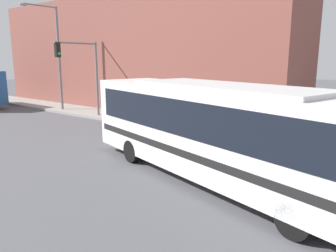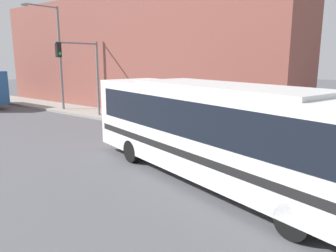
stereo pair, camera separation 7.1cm
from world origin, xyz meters
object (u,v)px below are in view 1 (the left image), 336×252
Objects in this scene: traffic_light_pole at (83,65)px; street_lamp at (54,49)px; pedestrian_mid_block at (142,106)px; fire_hydrant at (242,131)px; parking_meter at (164,110)px; pedestrian_near_corner at (131,103)px; city_bus at (222,128)px.

street_lamp is at bearing 78.89° from traffic_light_pole.
street_lamp is 4.64× the size of pedestrian_mid_block.
fire_hydrant is 0.51× the size of parking_meter.
parking_meter is 0.81× the size of pedestrian_near_corner.
traffic_light_pole reaches higher than fire_hydrant.
street_lamp is 7.54m from pedestrian_near_corner.
city_bus is 9.01m from parking_meter.
city_bus reaches higher than pedestrian_mid_block.
traffic_light_pole reaches higher than pedestrian_mid_block.
city_bus is 7.53× the size of pedestrian_mid_block.
traffic_light_pole is 4.08m from pedestrian_near_corner.
parking_meter is 0.18× the size of street_lamp.
street_lamp reaches higher than city_bus.
parking_meter is (0.00, 4.98, 0.59)m from fire_hydrant.
traffic_light_pole is at bearing 95.15° from fire_hydrant.
pedestrian_near_corner is 1.59m from pedestrian_mid_block.
pedestrian_near_corner is (1.47, 4.17, -0.07)m from parking_meter.
city_bus is at bearing -107.81° from street_lamp.
street_lamp is (5.60, 17.43, 2.88)m from city_bus.
traffic_light_pole is 0.65× the size of street_lamp.
traffic_light_pole is 4.64m from street_lamp.
fire_hydrant is at bearing -97.04° from pedestrian_mid_block.
parking_meter is 0.84× the size of pedestrian_mid_block.
city_bus is 7.27× the size of pedestrian_near_corner.
pedestrian_near_corner is at bearing 70.54° from parking_meter.
traffic_light_pole is at bearing 99.30° from parking_meter.
street_lamp reaches higher than fire_hydrant.
pedestrian_near_corner reaches higher than parking_meter.
traffic_light_pole is 6.68m from parking_meter.
city_bus is at bearing -109.99° from traffic_light_pole.
city_bus is 2.49× the size of traffic_light_pole.
parking_meter is at bearing -80.70° from traffic_light_pole.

